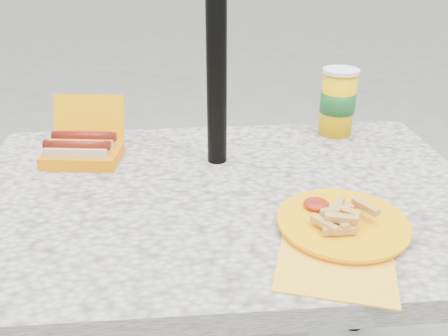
{
  "coord_description": "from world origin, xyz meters",
  "views": [
    {
      "loc": [
        -0.08,
        -0.96,
        1.28
      ],
      "look_at": [
        0.01,
        0.01,
        0.8
      ],
      "focal_mm": 38.0,
      "sensor_mm": 36.0,
      "label": 1
    }
  ],
  "objects": [
    {
      "name": "soda_cup",
      "position": [
        0.36,
        0.32,
        0.85
      ],
      "size": [
        0.1,
        0.1,
        0.19
      ],
      "rotation": [
        0.0,
        0.0,
        -0.28
      ],
      "color": "#FBBC00",
      "rests_on": "picnic_table"
    },
    {
      "name": "fries_plate",
      "position": [
        0.22,
        -0.19,
        0.76
      ],
      "size": [
        0.31,
        0.37,
        0.05
      ],
      "rotation": [
        0.0,
        0.0,
        -0.11
      ],
      "color": "yellow",
      "rests_on": "picnic_table"
    },
    {
      "name": "hotdog_box",
      "position": [
        -0.35,
        0.19,
        0.78
      ],
      "size": [
        0.21,
        0.19,
        0.15
      ],
      "rotation": [
        0.0,
        0.0,
        -0.13
      ],
      "color": "#FFAB00",
      "rests_on": "picnic_table"
    },
    {
      "name": "picnic_table",
      "position": [
        0.0,
        0.0,
        0.64
      ],
      "size": [
        1.2,
        0.8,
        0.75
      ],
      "color": "beige",
      "rests_on": "ground"
    },
    {
      "name": "umbrella_pole",
      "position": [
        0.0,
        0.16,
        1.1
      ],
      "size": [
        0.05,
        0.05,
        2.2
      ],
      "primitive_type": "cylinder",
      "color": "black",
      "rests_on": "ground"
    }
  ]
}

